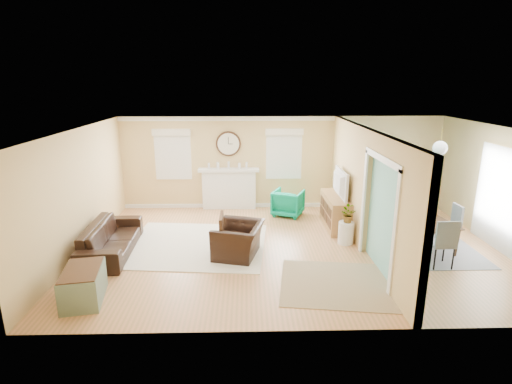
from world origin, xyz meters
TOP-DOWN VIEW (x-y plane):
  - floor at (0.00, 0.00)m, footprint 9.00×9.00m
  - wall_back at (0.00, 3.00)m, footprint 9.00×0.02m
  - wall_front at (0.00, -3.00)m, footprint 9.00×0.02m
  - wall_left at (-4.50, 0.00)m, footprint 0.02×6.00m
  - wall_right at (4.50, 0.00)m, footprint 0.02×6.00m
  - ceiling at (0.00, 0.00)m, footprint 9.00×6.00m
  - partition at (1.51, 0.28)m, footprint 0.17×6.00m
  - fireplace at (-1.50, 2.88)m, footprint 1.70×0.30m
  - wall_clock at (-1.50, 2.97)m, footprint 0.70×0.07m
  - window_left at (-3.05, 2.95)m, footprint 1.05×0.13m
  - window_right at (0.05, 2.95)m, footprint 1.05×0.13m
  - french_doors at (4.45, 0.00)m, footprint 0.06×1.70m
  - pendant at (3.00, 0.00)m, footprint 0.30×0.30m
  - rug_cream at (-2.16, 0.22)m, footprint 3.28×2.92m
  - rug_jute at (0.69, -1.63)m, footprint 2.38×2.04m
  - rug_grey at (2.84, 0.22)m, footprint 2.21×2.76m
  - sofa at (-3.88, -0.14)m, footprint 0.98×2.27m
  - eames_chair at (-1.18, -0.35)m, footprint 1.16×1.26m
  - green_chair at (0.12, 2.22)m, footprint 0.99×1.00m
  - trunk at (-3.73, -2.05)m, footprint 0.76×1.07m
  - credenza at (1.21, 1.29)m, footprint 0.52×1.52m
  - tv at (1.19, 1.29)m, footprint 0.15×1.16m
  - garden_stool at (1.22, 0.23)m, footprint 0.34×0.34m
  - potted_plant at (1.22, 0.23)m, footprint 0.42×0.44m
  - dining_table at (2.84, 0.22)m, footprint 1.27×1.93m
  - dining_chair_n at (2.88, 1.32)m, footprint 0.47×0.47m
  - dining_chair_s at (2.79, -0.95)m, footprint 0.45×0.45m
  - dining_chair_w at (2.12, 0.18)m, footprint 0.49×0.49m
  - dining_chair_e at (3.46, 0.12)m, footprint 0.42×0.42m

SIDE VIEW (x-z plane):
  - floor at x=0.00m, z-range 0.00..0.00m
  - rug_grey at x=2.84m, z-range 0.00..0.01m
  - rug_jute at x=0.69m, z-range 0.00..0.01m
  - rug_cream at x=-2.16m, z-range 0.00..0.02m
  - garden_stool at x=1.22m, z-range 0.00..0.50m
  - trunk at x=-3.73m, z-range 0.00..0.56m
  - dining_table at x=2.84m, z-range 0.00..0.63m
  - sofa at x=-3.88m, z-range 0.00..0.65m
  - eames_chair at x=-1.18m, z-range 0.00..0.69m
  - green_chair at x=0.12m, z-range 0.00..0.70m
  - credenza at x=1.21m, z-range 0.00..0.80m
  - dining_chair_e at x=3.46m, z-range 0.08..1.00m
  - dining_chair_n at x=2.88m, z-range 0.08..1.03m
  - dining_chair_s at x=2.79m, z-range 0.09..1.09m
  - fireplace at x=-1.50m, z-range 0.01..1.18m
  - dining_chair_w at x=2.12m, z-range 0.09..1.11m
  - potted_plant at x=1.22m, z-range 0.50..0.89m
  - french_doors at x=4.45m, z-range 0.00..2.20m
  - tv at x=1.19m, z-range 0.80..1.47m
  - wall_back at x=0.00m, z-range 0.00..2.60m
  - wall_front at x=0.00m, z-range 0.00..2.60m
  - wall_left at x=-4.50m, z-range 0.00..2.60m
  - wall_right at x=4.50m, z-range 0.00..2.60m
  - partition at x=1.51m, z-range 0.06..2.66m
  - window_left at x=-3.05m, z-range 0.95..2.37m
  - window_right at x=0.05m, z-range 0.95..2.37m
  - wall_clock at x=-1.50m, z-range 1.50..2.20m
  - pendant at x=3.00m, z-range 1.93..2.48m
  - ceiling at x=0.00m, z-range 2.59..2.61m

